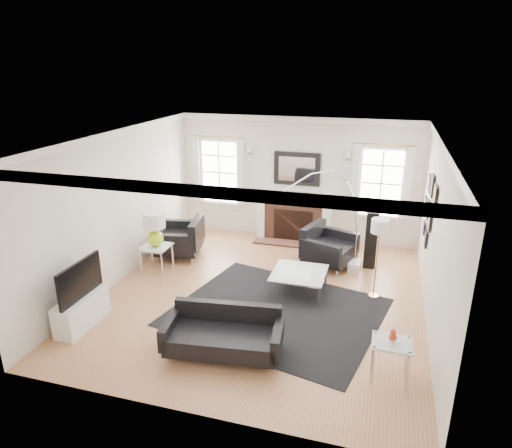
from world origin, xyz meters
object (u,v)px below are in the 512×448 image
(sofa, at_px, (224,334))
(armchair_right, at_px, (327,248))
(coffee_table, at_px, (299,274))
(arc_floor_lamp, at_px, (321,220))
(armchair_left, at_px, (182,239))
(fireplace, at_px, (294,218))
(gourd_lamp, at_px, (154,227))

(sofa, relative_size, armchair_right, 1.42)
(armchair_right, relative_size, coffee_table, 1.32)
(sofa, relative_size, arc_floor_lamp, 0.80)
(coffee_table, height_order, arc_floor_lamp, arc_floor_lamp)
(armchair_left, relative_size, arc_floor_lamp, 0.53)
(armchair_left, bearing_deg, coffee_table, -19.06)
(armchair_right, distance_m, arc_floor_lamp, 1.03)
(sofa, height_order, armchair_right, armchair_right)
(fireplace, height_order, arc_floor_lamp, arc_floor_lamp)
(armchair_right, relative_size, gourd_lamp, 1.82)
(armchair_right, height_order, coffee_table, armchair_right)
(fireplace, bearing_deg, sofa, -90.81)
(armchair_left, distance_m, coffee_table, 2.86)
(fireplace, relative_size, armchair_right, 1.39)
(armchair_right, xyz_separation_m, arc_floor_lamp, (-0.06, -0.64, 0.80))
(armchair_left, relative_size, gourd_lamp, 1.73)
(sofa, xyz_separation_m, armchair_left, (-2.02, 2.96, 0.09))
(coffee_table, bearing_deg, fireplace, 103.72)
(fireplace, height_order, coffee_table, fireplace)
(sofa, xyz_separation_m, arc_floor_lamp, (0.92, 2.74, 0.88))
(armchair_left, distance_m, gourd_lamp, 1.08)
(gourd_lamp, distance_m, arc_floor_lamp, 3.14)
(fireplace, distance_m, gourd_lamp, 3.34)
(arc_floor_lamp, bearing_deg, sofa, -108.57)
(fireplace, relative_size, arc_floor_lamp, 0.78)
(fireplace, relative_size, armchair_left, 1.46)
(coffee_table, xyz_separation_m, gourd_lamp, (-2.81, 0.03, 0.58))
(gourd_lamp, bearing_deg, armchair_left, 82.73)
(coffee_table, bearing_deg, armchair_left, 160.94)
(coffee_table, bearing_deg, armchair_right, 77.48)
(coffee_table, distance_m, arc_floor_lamp, 1.10)
(fireplace, xyz_separation_m, gourd_lamp, (-2.20, -2.48, 0.42))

